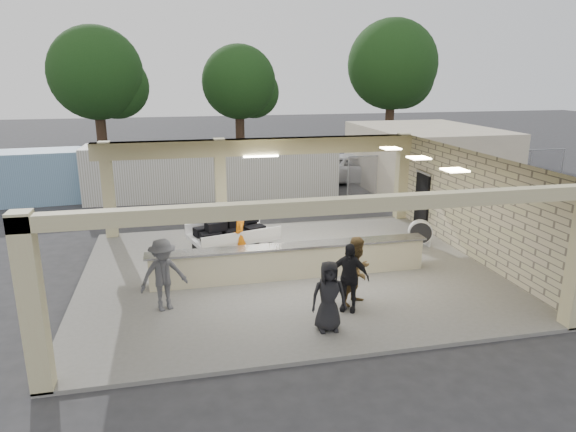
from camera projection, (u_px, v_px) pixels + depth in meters
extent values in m
plane|color=#2B2B2E|center=(287.00, 274.00, 15.48)|extent=(120.00, 120.00, 0.00)
cube|color=slate|center=(287.00, 272.00, 15.47)|extent=(12.00, 10.00, 0.10)
cube|color=#C3B483|center=(287.00, 159.00, 14.54)|extent=(12.00, 10.00, 0.02)
cube|color=#C1B397|center=(472.00, 207.00, 16.27)|extent=(0.02, 10.00, 3.50)
cube|color=black|center=(422.00, 201.00, 19.43)|extent=(0.10, 0.95, 2.10)
cube|color=#C3B483|center=(260.00, 147.00, 19.09)|extent=(12.00, 0.50, 0.60)
cube|color=#C3B483|center=(341.00, 205.00, 10.02)|extent=(12.00, 0.30, 0.30)
cube|color=#C3B483|center=(108.00, 190.00, 18.31)|extent=(0.40, 0.40, 3.50)
cube|color=#C3B483|center=(221.00, 185.00, 19.15)|extent=(0.40, 0.40, 3.50)
cube|color=#C3B483|center=(401.00, 177.00, 20.73)|extent=(0.40, 0.40, 3.50)
cube|color=#C3B483|center=(32.00, 305.00, 9.27)|extent=(0.40, 0.40, 3.50)
cube|color=white|center=(261.00, 156.00, 18.94)|extent=(1.30, 0.12, 0.06)
cube|color=#FFEABF|center=(391.00, 148.00, 16.76)|extent=(0.55, 0.55, 0.04)
cube|color=#FFEABF|center=(419.00, 158.00, 14.88)|extent=(0.55, 0.55, 0.04)
cube|color=#FFEABF|center=(455.00, 170.00, 13.00)|extent=(0.55, 0.55, 0.04)
cube|color=beige|center=(291.00, 262.00, 14.87)|extent=(8.00, 0.50, 0.90)
cube|color=#B7B7BC|center=(291.00, 246.00, 14.73)|extent=(8.20, 0.58, 0.06)
cube|color=white|center=(233.00, 236.00, 16.62)|extent=(3.00, 2.26, 0.13)
cylinder|color=black|center=(208.00, 260.00, 15.75)|extent=(0.24, 0.45, 0.43)
cylinder|color=black|center=(196.00, 249.00, 16.74)|extent=(0.24, 0.45, 0.43)
cylinder|color=black|center=(270.00, 249.00, 16.72)|extent=(0.24, 0.45, 0.43)
cylinder|color=black|center=(255.00, 239.00, 17.72)|extent=(0.24, 0.45, 0.43)
cube|color=white|center=(224.00, 224.00, 17.24)|extent=(2.59, 0.77, 0.32)
cube|color=white|center=(242.00, 237.00, 15.88)|extent=(2.59, 0.77, 0.32)
cube|color=black|center=(211.00, 237.00, 15.90)|extent=(0.71, 0.56, 0.28)
cube|color=black|center=(233.00, 233.00, 16.24)|extent=(0.71, 0.56, 0.28)
cube|color=black|center=(255.00, 230.00, 16.58)|extent=(0.71, 0.56, 0.28)
cube|color=black|center=(204.00, 231.00, 16.44)|extent=(0.71, 0.56, 0.28)
cube|color=black|center=(226.00, 228.00, 16.78)|extent=(0.71, 0.56, 0.28)
cube|color=black|center=(247.00, 225.00, 17.12)|extent=(0.71, 0.56, 0.28)
cube|color=black|center=(216.00, 226.00, 16.01)|extent=(0.71, 0.56, 0.28)
cube|color=black|center=(235.00, 221.00, 16.53)|extent=(0.71, 0.56, 0.28)
cube|color=black|center=(248.00, 218.00, 16.96)|extent=(0.71, 0.56, 0.28)
cube|color=black|center=(216.00, 221.00, 16.56)|extent=(0.71, 0.56, 0.28)
cube|color=black|center=(226.00, 214.00, 16.31)|extent=(0.71, 0.56, 0.28)
cube|color=black|center=(243.00, 211.00, 16.69)|extent=(0.71, 0.56, 0.28)
cylinder|color=white|center=(420.00, 232.00, 17.55)|extent=(0.86, 0.55, 0.82)
cylinder|color=black|center=(420.00, 232.00, 17.55)|extent=(0.79, 0.55, 0.73)
cube|color=white|center=(412.00, 243.00, 17.59)|extent=(0.05, 0.45, 0.27)
cube|color=white|center=(427.00, 241.00, 17.70)|extent=(0.05, 0.45, 0.27)
imported|color=orange|center=(240.00, 236.00, 15.94)|extent=(0.35, 0.63, 1.71)
imported|color=brown|center=(357.00, 271.00, 13.04)|extent=(0.94, 0.80, 1.79)
imported|color=black|center=(348.00, 277.00, 12.67)|extent=(1.08, 0.81, 1.75)
imported|color=#4A4B4F|center=(163.00, 275.00, 12.69)|extent=(1.27, 0.79, 1.85)
imported|color=black|center=(329.00, 296.00, 11.69)|extent=(0.83, 0.38, 1.67)
imported|color=white|center=(359.00, 168.00, 28.27)|extent=(5.82, 3.64, 1.54)
imported|color=white|center=(453.00, 163.00, 29.92)|extent=(5.38, 3.51, 1.59)
imported|color=black|center=(308.00, 165.00, 29.78)|extent=(4.45, 3.24, 1.41)
cube|color=silver|center=(214.00, 170.00, 24.91)|extent=(12.02, 2.77, 2.59)
cylinder|color=gray|center=(348.00, 177.00, 24.73)|extent=(0.06, 0.06, 2.00)
cylinder|color=gray|center=(387.00, 175.00, 25.15)|extent=(0.06, 0.06, 2.00)
cylinder|color=gray|center=(424.00, 174.00, 25.57)|extent=(0.06, 0.06, 2.00)
cylinder|color=gray|center=(460.00, 172.00, 25.99)|extent=(0.06, 0.06, 2.00)
cylinder|color=gray|center=(496.00, 171.00, 26.41)|extent=(0.06, 0.06, 2.00)
cylinder|color=gray|center=(530.00, 169.00, 26.83)|extent=(0.06, 0.06, 2.00)
cylinder|color=gray|center=(562.00, 168.00, 27.25)|extent=(0.06, 0.06, 2.00)
cube|color=gray|center=(460.00, 172.00, 25.99)|extent=(12.00, 0.02, 2.00)
cylinder|color=gray|center=(462.00, 153.00, 25.72)|extent=(12.00, 0.05, 0.05)
cylinder|color=#382619|center=(101.00, 127.00, 35.76)|extent=(0.70, 0.70, 4.50)
sphere|color=black|center=(96.00, 73.00, 34.79)|extent=(6.30, 6.30, 6.30)
sphere|color=black|center=(116.00, 86.00, 35.85)|extent=(4.50, 4.50, 4.50)
cylinder|color=#382619|center=(240.00, 124.00, 39.81)|extent=(0.70, 0.70, 4.00)
sphere|color=black|center=(239.00, 82.00, 38.95)|extent=(5.60, 5.60, 5.60)
sphere|color=black|center=(253.00, 92.00, 39.98)|extent=(4.00, 4.00, 4.00)
cylinder|color=#382619|center=(390.00, 116.00, 41.25)|extent=(0.70, 0.70, 5.00)
sphere|color=black|center=(392.00, 64.00, 40.18)|extent=(7.00, 7.00, 7.00)
sphere|color=black|center=(403.00, 78.00, 41.26)|extent=(5.00, 5.00, 5.00)
cube|color=beige|center=(425.00, 158.00, 26.45)|extent=(6.00, 8.00, 3.20)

